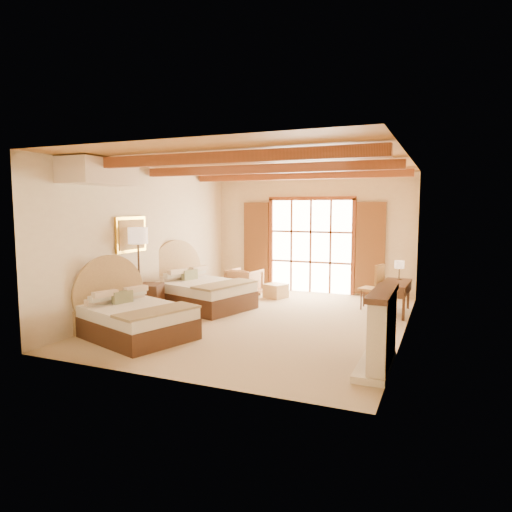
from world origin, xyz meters
The scene contains 19 objects.
floor centered at (0.00, 0.00, 0.00)m, with size 7.00×7.00×0.00m, color tan.
wall_back centered at (0.00, 3.50, 1.60)m, with size 5.50×5.50×0.00m, color beige.
wall_left centered at (-2.75, 0.00, 1.60)m, with size 7.00×7.00×0.00m, color beige.
wall_right centered at (2.75, 0.00, 1.60)m, with size 7.00×7.00×0.00m, color beige.
ceiling centered at (0.00, 0.00, 3.20)m, with size 7.00×7.00×0.00m, color #AC6E36.
ceiling_beams centered at (0.00, 0.00, 3.08)m, with size 5.39×4.60×0.18m, color brown, non-canonical shape.
french_doors centered at (0.00, 3.44, 1.25)m, with size 3.95×0.08×2.60m.
fireplace centered at (2.60, -2.00, 0.51)m, with size 0.46×1.40×1.16m.
painting centered at (-2.70, -0.75, 1.75)m, with size 0.06×0.95×0.75m.
canopy_valance centered at (-2.40, -2.00, 2.95)m, with size 0.70×1.40×0.45m, color beige.
bed_near centered at (-1.78, -2.03, 0.38)m, with size 2.32×1.95×1.24m.
bed_far centered at (-1.87, 0.56, 0.40)m, with size 2.43×2.04×1.34m.
nightstand centered at (-2.50, -0.49, 0.33)m, with size 0.56×0.56×0.67m, color #4F2B1F.
floor_lamp centered at (-2.50, -0.79, 1.62)m, with size 0.40×0.40×1.90m.
armchair centered at (-1.43, 2.19, 0.36)m, with size 0.77×0.79×0.72m, color #AA7447.
ottoman centered at (-0.59, 2.31, 0.18)m, with size 0.49×0.49×0.36m, color tan.
desk centered at (2.42, 1.68, 0.37)m, with size 0.61×1.31×0.70m.
desk_chair centered at (1.88, 1.95, 0.32)m, with size 0.57×0.56×1.04m.
desk_lamp centered at (2.45, 2.11, 1.02)m, with size 0.21×0.21×0.42m.
Camera 1 is at (3.40, -8.55, 2.33)m, focal length 32.00 mm.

